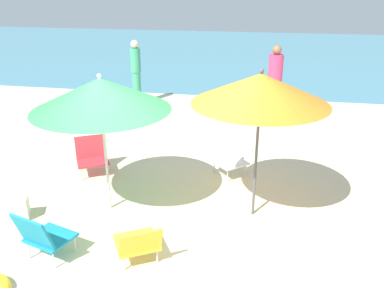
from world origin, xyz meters
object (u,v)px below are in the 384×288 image
object	(u,v)px
umbrella_orange	(261,89)
beach_chair_b	(138,243)
beach_chair_a	(42,235)
beach_chair_c	(92,155)
person_b	(274,85)
person_a	(136,72)
beach_bag	(18,209)
beach_chair_d	(227,157)
umbrella_green	(101,94)

from	to	relation	value
umbrella_orange	beach_chair_b	xyz separation A→B (m)	(-1.29, -1.35, -1.58)
beach_chair_a	beach_chair_b	bearing A→B (deg)	-63.85
beach_chair_c	person_b	size ratio (longest dim) A/B	0.39
beach_chair_a	person_a	world-z (taller)	person_a
beach_chair_b	person_a	world-z (taller)	person_a
beach_chair_a	beach_chair_c	xyz separation A→B (m)	(-0.44, 2.42, -0.03)
beach_chair_b	beach_chair_c	xyz separation A→B (m)	(-1.56, 2.24, 0.05)
beach_chair_a	beach_chair_b	xyz separation A→B (m)	(1.12, 0.18, -0.08)
beach_bag	beach_chair_d	bearing A→B (deg)	36.59
beach_chair_a	beach_chair_d	xyz separation A→B (m)	(1.88, 2.81, -0.05)
beach_chair_a	beach_bag	bearing A→B (deg)	64.56
umbrella_orange	person_a	bearing A→B (deg)	123.50
umbrella_orange	beach_chair_a	world-z (taller)	umbrella_orange
umbrella_orange	beach_chair_c	size ratio (longest dim) A/B	2.98
beach_chair_b	beach_bag	distance (m)	2.06
beach_chair_d	person_b	world-z (taller)	person_b
umbrella_orange	beach_chair_c	distance (m)	3.35
beach_chair_b	person_a	size ratio (longest dim) A/B	0.43
beach_chair_d	person_a	xyz separation A→B (m)	(-2.86, 3.83, 0.57)
person_a	beach_chair_a	bearing A→B (deg)	-155.83
beach_chair_b	umbrella_orange	bearing A→B (deg)	-73.76
umbrella_orange	person_b	distance (m)	4.32
umbrella_green	beach_chair_a	world-z (taller)	umbrella_green
person_b	beach_chair_c	bearing A→B (deg)	-141.75
beach_chair_b	beach_bag	xyz separation A→B (m)	(-1.97, 0.60, -0.12)
umbrella_green	beach_chair_d	bearing A→B (deg)	43.90
umbrella_orange	person_b	world-z (taller)	umbrella_orange
beach_chair_d	beach_chair_b	bearing A→B (deg)	-58.66
umbrella_orange	beach_chair_b	size ratio (longest dim) A/B	2.86
beach_chair_b	beach_chair_c	bearing A→B (deg)	4.66
beach_chair_b	person_a	bearing A→B (deg)	-12.19
umbrella_orange	beach_chair_d	bearing A→B (deg)	112.36
beach_chair_a	beach_bag	world-z (taller)	beach_chair_a
umbrella_green	person_b	world-z (taller)	umbrella_green
beach_chair_a	beach_chair_c	bearing A→B (deg)	27.32
umbrella_green	person_a	xyz separation A→B (m)	(-1.29, 5.34, -0.86)
beach_chair_c	umbrella_green	bearing A→B (deg)	4.60
person_a	beach_bag	bearing A→B (deg)	-162.97
beach_chair_a	beach_chair_d	bearing A→B (deg)	-16.75
beach_chair_a	person_a	size ratio (longest dim) A/B	0.40
person_a	person_b	xyz separation A→B (m)	(3.62, -0.90, 0.03)
umbrella_green	person_b	xyz separation A→B (m)	(2.33, 4.44, -0.83)
beach_chair_c	person_a	world-z (taller)	person_a
umbrella_orange	person_a	size ratio (longest dim) A/B	1.24
umbrella_orange	beach_chair_d	distance (m)	2.08
umbrella_orange	beach_chair_a	bearing A→B (deg)	-147.53
umbrella_green	beach_chair_c	xyz separation A→B (m)	(-0.75, 1.12, -1.42)
umbrella_green	umbrella_orange	xyz separation A→B (m)	(2.09, 0.23, 0.12)
beach_chair_d	beach_bag	world-z (taller)	beach_chair_d
umbrella_green	beach_chair_d	world-z (taller)	umbrella_green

